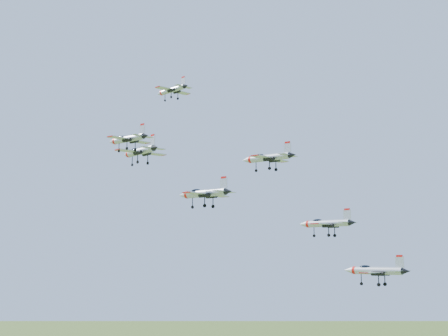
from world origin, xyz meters
The scene contains 7 objects.
jet_lead centered at (-18.22, 15.80, 145.48)m, with size 12.08×10.06×3.23m.
jet_left_high centered at (-8.89, -3.66, 126.32)m, with size 13.79×11.62×3.71m.
jet_right_high centered at (0.08, -15.39, 126.24)m, with size 11.29×9.30×3.02m.
jet_left_low centered at (14.76, 9.96, 124.32)m, with size 13.31×10.93×3.57m.
jet_right_low centered at (14.81, -10.27, 115.35)m, with size 12.62×10.36×3.38m.
jet_trail centered at (35.72, -3.60, 109.58)m, with size 10.78×8.85×2.89m.
jet_extra centered at (40.68, 3.80, 101.82)m, with size 12.23×10.09×3.27m.
Camera 1 is at (86.96, -94.75, 104.31)m, focal length 50.00 mm.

